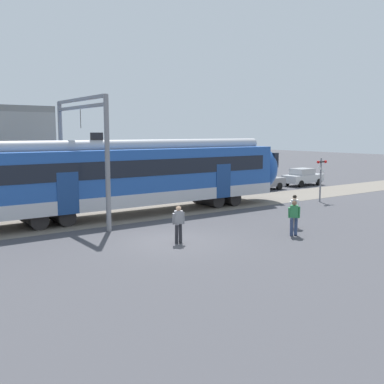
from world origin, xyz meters
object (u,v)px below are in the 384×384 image
pedestrian_white (294,209)px  parked_car_silver (303,177)px  pedestrian_grey (178,221)px  pedestrian_green (294,215)px  parked_car_grey (262,181)px  crossing_signal (321,173)px

pedestrian_white → parked_car_silver: 18.70m
pedestrian_grey → pedestrian_white: 6.51m
pedestrian_green → parked_car_grey: (10.49, 12.89, -0.21)m
pedestrian_green → parked_car_grey: bearing=50.9°
crossing_signal → pedestrian_green: bearing=-147.3°
pedestrian_grey → crossing_signal: crossing_signal is taller
parked_car_grey → pedestrian_green: bearing=-129.1°
pedestrian_green → pedestrian_white: size_ratio=1.00×
pedestrian_grey → pedestrian_white: size_ratio=1.00×
parked_car_silver → pedestrian_green: bearing=-140.3°
parked_car_silver → crossing_signal: bearing=-132.3°
pedestrian_green → crossing_signal: size_ratio=0.56×
pedestrian_green → crossing_signal: bearing=32.7°
pedestrian_white → parked_car_grey: size_ratio=0.41×
parked_car_silver → pedestrian_white: bearing=-140.5°
pedestrian_grey → parked_car_silver: size_ratio=0.41×
parked_car_silver → parked_car_grey: bearing=-177.8°
pedestrian_white → pedestrian_green: bearing=-138.5°
crossing_signal → parked_car_grey: bearing=80.0°
parked_car_grey → crossing_signal: 7.17m
pedestrian_green → pedestrian_white: (1.35, 1.19, -0.03)m
pedestrian_white → parked_car_silver: bearing=39.5°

